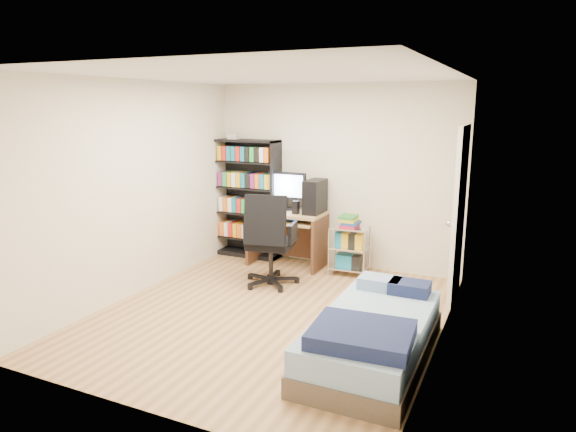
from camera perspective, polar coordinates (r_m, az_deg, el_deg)
The scene contains 7 objects.
room at distance 5.29m, azimuth -2.05°, elevation 1.75°, with size 3.58×4.08×2.58m.
media_shelf at distance 7.55m, azimuth -4.53°, elevation 2.10°, with size 0.97×0.32×1.80m.
computer_desk at distance 7.11m, azimuth 0.83°, elevation -0.02°, with size 1.03×0.60×1.30m.
office_chair at distance 6.38m, azimuth -2.04°, elevation -4.49°, with size 0.82×0.82×1.18m.
wire_cart at distance 6.80m, azimuth 6.86°, elevation -2.26°, with size 0.51×0.38×0.80m.
bed at distance 4.67m, azimuth 9.37°, elevation -13.06°, with size 0.91×1.82×0.52m.
door at distance 6.14m, azimuth 18.45°, elevation 0.21°, with size 0.12×0.80×2.00m.
Camera 1 is at (2.36, -4.63, 2.21)m, focal length 32.00 mm.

